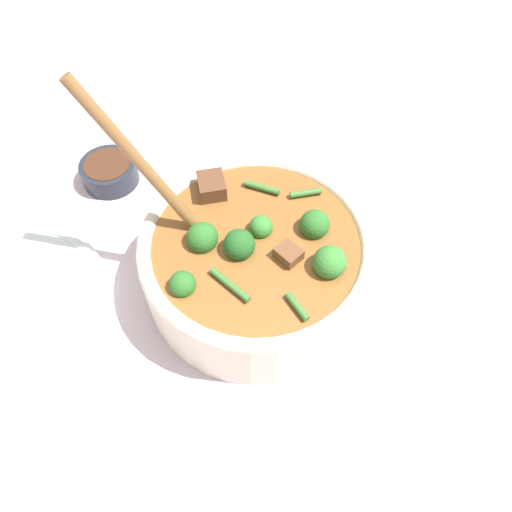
{
  "coord_description": "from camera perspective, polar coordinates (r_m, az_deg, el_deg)",
  "views": [
    {
      "loc": [
        -0.16,
        -0.27,
        0.51
      ],
      "look_at": [
        0.0,
        0.0,
        0.06
      ],
      "focal_mm": 35.0,
      "sensor_mm": 36.0,
      "label": 1
    }
  ],
  "objects": [
    {
      "name": "ground_plane",
      "position": [
        0.6,
        0.0,
        -3.08
      ],
      "size": [
        4.0,
        4.0,
        0.0
      ],
      "primitive_type": "plane",
      "color": "silver"
    },
    {
      "name": "condiment_bowl",
      "position": [
        0.72,
        -16.43,
        9.29
      ],
      "size": [
        0.08,
        0.08,
        0.03
      ],
      "color": "#232833",
      "rests_on": "ground_plane"
    },
    {
      "name": "stew_bowl",
      "position": [
        0.55,
        -0.04,
        -0.27
      ],
      "size": [
        0.25,
        0.26,
        0.26
      ],
      "color": "beige",
      "rests_on": "ground_plane"
    },
    {
      "name": "empty_plate",
      "position": [
        0.64,
        -26.85,
        -4.91
      ],
      "size": [
        0.24,
        0.24,
        0.02
      ],
      "color": "white",
      "rests_on": "ground_plane"
    }
  ]
}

